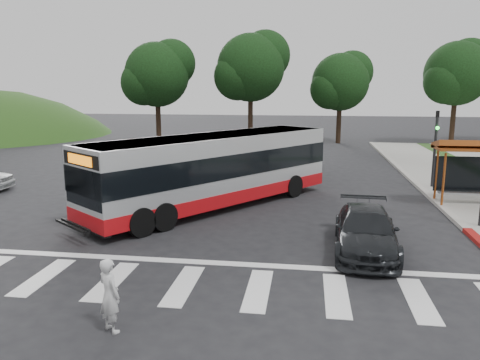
# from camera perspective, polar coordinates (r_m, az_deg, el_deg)

# --- Properties ---
(ground) EXTENTS (140.00, 140.00, 0.00)m
(ground) POSITION_cam_1_polar(r_m,az_deg,el_deg) (17.39, -2.63, -6.05)
(ground) COLOR black
(ground) RESTS_ON ground
(sidewalk_east) EXTENTS (4.00, 40.00, 0.12)m
(sidewalk_east) POSITION_cam_1_polar(r_m,az_deg,el_deg) (26.04, 25.57, -1.16)
(sidewalk_east) COLOR gray
(sidewalk_east) RESTS_ON ground
(curb_east) EXTENTS (0.30, 40.00, 0.15)m
(curb_east) POSITION_cam_1_polar(r_m,az_deg,el_deg) (25.51, 21.28, -1.02)
(curb_east) COLOR #9E9991
(curb_east) RESTS_ON ground
(crosswalk_ladder) EXTENTS (18.00, 2.60, 0.01)m
(crosswalk_ladder) POSITION_cam_1_polar(r_m,az_deg,el_deg) (12.82, -6.93, -12.61)
(crosswalk_ladder) COLOR silver
(crosswalk_ladder) RESTS_ON ground
(traffic_signal_ne_short) EXTENTS (0.18, 0.37, 4.00)m
(traffic_signal_ne_short) POSITION_cam_1_polar(r_m,az_deg,el_deg) (25.75, 22.73, 4.41)
(traffic_signal_ne_short) COLOR black
(traffic_signal_ne_short) RESTS_ON ground
(tree_ne_a) EXTENTS (6.16, 5.74, 9.30)m
(tree_ne_a) POSITION_cam_1_polar(r_m,az_deg,el_deg) (46.22, 25.01, 11.80)
(tree_ne_a) COLOR black
(tree_ne_a) RESTS_ON parking_lot
(tree_north_a) EXTENTS (6.60, 6.15, 10.17)m
(tree_north_a) POSITION_cam_1_polar(r_m,az_deg,el_deg) (42.70, 1.43, 13.66)
(tree_north_a) COLOR black
(tree_north_a) RESTS_ON ground
(tree_north_b) EXTENTS (5.72, 5.33, 8.43)m
(tree_north_b) POSITION_cam_1_polar(r_m,az_deg,el_deg) (44.45, 12.24, 11.70)
(tree_north_b) COLOR black
(tree_north_b) RESTS_ON ground
(tree_north_c) EXTENTS (6.16, 5.74, 9.30)m
(tree_north_c) POSITION_cam_1_polar(r_m,az_deg,el_deg) (42.44, -9.98, 12.66)
(tree_north_c) COLOR black
(tree_north_c) RESTS_ON ground
(transit_bus) EXTENTS (9.40, 11.36, 3.15)m
(transit_bus) POSITION_cam_1_polar(r_m,az_deg,el_deg) (20.26, -3.06, 1.04)
(transit_bus) COLOR #B1B4B6
(transit_bus) RESTS_ON ground
(pedestrian) EXTENTS (0.72, 0.66, 1.65)m
(pedestrian) POSITION_cam_1_polar(r_m,az_deg,el_deg) (10.64, -15.61, -13.37)
(pedestrian) COLOR silver
(pedestrian) RESTS_ON ground
(dark_sedan) EXTENTS (2.20, 4.82, 1.37)m
(dark_sedan) POSITION_cam_1_polar(r_m,az_deg,el_deg) (15.49, 15.08, -5.99)
(dark_sedan) COLOR black
(dark_sedan) RESTS_ON ground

